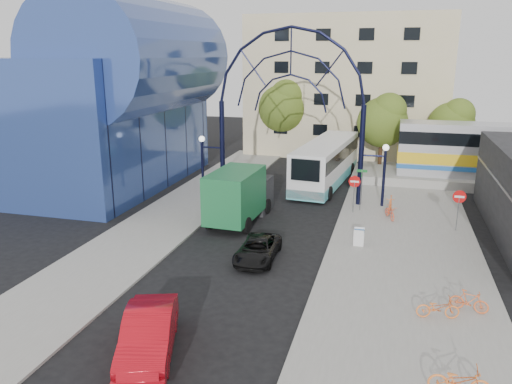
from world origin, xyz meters
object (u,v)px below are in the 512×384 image
(do_not_enter_sign, at_px, (459,201))
(sandwich_board, at_px, (359,235))
(tree_north_b, at_px, (284,105))
(green_truck, at_px, (240,195))
(tree_north_c, at_px, (453,123))
(bike_far_c, at_px, (459,381))
(gateway_arch, at_px, (291,80))
(street_name_sign, at_px, (361,181))
(tree_north_a, at_px, (384,119))
(city_bus, at_px, (326,162))
(black_suv, at_px, (258,249))
(bike_far_a, at_px, (438,308))
(bike_near_a, at_px, (390,212))
(bike_far_b, at_px, (469,301))
(bike_near_b, at_px, (390,205))
(stop_sign, at_px, (354,185))
(red_sedan, at_px, (148,334))

(do_not_enter_sign, xyz_separation_m, sandwich_board, (-5.40, -4.02, -1.23))
(tree_north_b, bearing_deg, green_truck, -84.98)
(sandwich_board, xyz_separation_m, tree_north_c, (6.52, 21.95, 3.53))
(bike_far_c, bearing_deg, gateway_arch, 23.34)
(gateway_arch, distance_m, street_name_sign, 8.38)
(tree_north_a, height_order, bike_far_c, tree_north_a)
(gateway_arch, xyz_separation_m, tree_north_c, (12.12, 13.93, -4.28))
(city_bus, height_order, black_suv, city_bus)
(sandwich_board, xyz_separation_m, bike_far_a, (3.61, -7.01, -0.18))
(bike_near_a, bearing_deg, gateway_arch, 139.38)
(bike_near_a, bearing_deg, bike_far_b, -93.77)
(street_name_sign, distance_m, bike_far_a, 14.29)
(city_bus, bearing_deg, tree_north_b, 125.04)
(gateway_arch, height_order, tree_north_c, gateway_arch)
(bike_near_a, bearing_deg, bike_near_b, 70.70)
(stop_sign, height_order, do_not_enter_sign, stop_sign)
(gateway_arch, height_order, bike_far_a, gateway_arch)
(gateway_arch, bearing_deg, bike_near_b, -11.80)
(city_bus, relative_size, red_sedan, 2.67)
(bike_near_a, distance_m, bike_far_c, 17.21)
(do_not_enter_sign, height_order, tree_north_b, tree_north_b)
(gateway_arch, relative_size, tree_north_c, 2.10)
(bike_near_b, bearing_deg, bike_far_c, -78.22)
(bike_far_c, bearing_deg, bike_far_b, -12.12)
(bike_near_a, bearing_deg, tree_north_c, 53.53)
(city_bus, height_order, bike_far_a, city_bus)
(bike_far_c, bearing_deg, green_truck, 36.12)
(tree_north_c, relative_size, green_truck, 0.94)
(bike_far_a, bearing_deg, tree_north_b, 12.58)
(green_truck, bearing_deg, do_not_enter_sign, 8.42)
(bike_far_b, relative_size, bike_far_c, 0.82)
(do_not_enter_sign, relative_size, green_truck, 0.36)
(sandwich_board, bearing_deg, bike_far_c, -71.62)
(sandwich_board, xyz_separation_m, green_truck, (-7.62, 2.76, 0.96))
(street_name_sign, relative_size, bike_far_c, 1.51)
(green_truck, distance_m, black_suv, 6.51)
(do_not_enter_sign, xyz_separation_m, street_name_sign, (-5.80, 2.60, 0.15))
(black_suv, bearing_deg, bike_near_b, 54.37)
(stop_sign, height_order, tree_north_a, tree_north_a)
(gateway_arch, bearing_deg, green_truck, -110.99)
(city_bus, bearing_deg, bike_near_a, -51.94)
(sandwich_board, height_order, green_truck, green_truck)
(black_suv, height_order, bike_far_a, black_suv)
(red_sedan, distance_m, bike_near_b, 20.28)
(street_name_sign, distance_m, sandwich_board, 6.78)
(bike_near_a, bearing_deg, city_bus, 102.42)
(tree_north_b, distance_m, bike_far_a, 33.94)
(tree_north_b, height_order, green_truck, tree_north_b)
(red_sedan, bearing_deg, bike_far_b, 9.00)
(tree_north_a, bearing_deg, tree_north_b, 158.20)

